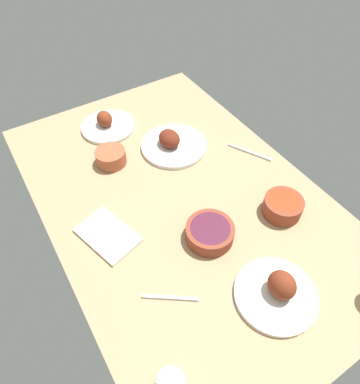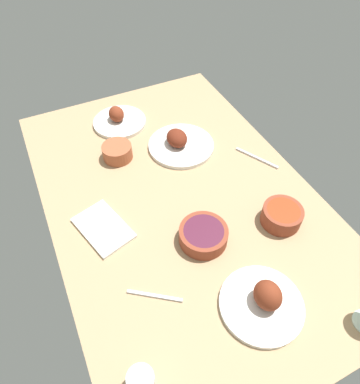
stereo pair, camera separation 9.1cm
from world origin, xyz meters
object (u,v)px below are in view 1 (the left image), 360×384
Objects in this scene: fork_loose at (250,152)px; bowl_onions at (210,232)px; plate_near_viewer at (172,144)px; folded_napkin at (108,235)px; plate_far_side at (107,125)px; bowl_pasta at (111,157)px; plate_center_main at (278,291)px; bowl_sauce at (283,206)px; spoon_loose at (170,298)px.

bowl_onions is at bearing 95.88° from fork_loose.
folded_napkin is (25.55, -40.00, -1.32)cm from plate_near_viewer.
bowl_pasta is at bearing -20.03° from plate_far_side.
bowl_pasta is at bearing -167.39° from plate_center_main.
plate_center_main reaches higher than plate_near_viewer.
plate_center_main is at bearing -45.45° from bowl_sauce.
bowl_onions is at bearing 57.04° from folded_napkin.
spoon_loose is at bearing -31.94° from plate_near_viewer.
plate_far_side is 21.66cm from bowl_pasta.
folded_napkin is at bearing 137.70° from spoon_loose.
bowl_sauce is 58.59cm from folded_napkin.
plate_far_side reaches higher than folded_napkin.
fork_loose is at bearing 95.65° from folded_napkin.
bowl_sauce is 27.01cm from bowl_onions.
spoon_loose is at bearing 93.68° from fork_loose.
plate_far_side is 81.25cm from spoon_loose.
bowl_sauce reaches higher than spoon_loose.
plate_near_viewer is at bearing 173.57° from plate_center_main.
plate_far_side reaches higher than bowl_onions.
bowl_onions reaches higher than folded_napkin.
bowl_sauce is at bearing 133.17° from fork_loose.
plate_near_viewer is 49.98cm from bowl_sauce.
plate_center_main is (94.74, 9.25, 0.71)cm from plate_far_side.
fork_loose is at bearing 42.88° from plate_far_side.
plate_center_main is 76.28cm from bowl_pasta.
plate_center_main is at bearing 36.19° from folded_napkin.
fork_loose is 67.77cm from spoon_loose.
bowl_onions is at bearing 62.69° from spoon_loose.
fork_loose is at bearing 66.73° from spoon_loose.
folded_napkin is (-22.40, -54.07, -2.70)cm from bowl_sauce.
plate_far_side is 1.96× the size of bowl_pasta.
bowl_onions is (43.36, -12.54, 0.90)cm from plate_near_viewer.
bowl_pasta is 54.38cm from fork_loose.
plate_near_viewer is at bearing 78.64° from bowl_pasta.
plate_far_side is at bearing 113.68° from spoon_loose.
folded_napkin is at bearing -122.96° from bowl_onions.
folded_napkin is at bearing -26.97° from bowl_pasta.
bowl_sauce reaches higher than fork_loose.
plate_near_viewer is (25.23, 17.09, 0.10)cm from plate_far_side.
plate_near_viewer reaches higher than folded_napkin.
folded_napkin is at bearing -112.50° from bowl_sauce.
plate_far_side is 68.75cm from bowl_onions.
spoon_loose is at bearing -11.89° from plate_far_side.
plate_far_side is at bearing -176.20° from bowl_onions.
folded_napkin is 1.08× the size of fork_loose.
bowl_sauce reaches higher than bowl_onions.
plate_far_side is 1.71× the size of bowl_sauce.
bowl_pasta is at bearing -101.36° from plate_near_viewer.
bowl_onions is (68.59, 4.55, 1.00)cm from plate_far_side.
bowl_pasta is at bearing -166.09° from bowl_onions.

